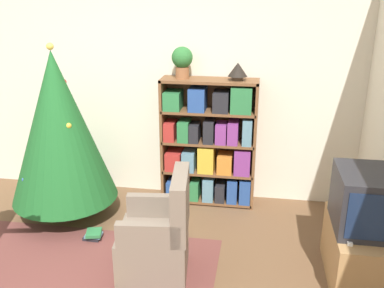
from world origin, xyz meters
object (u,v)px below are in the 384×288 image
bookshelf (210,145)px  table_lamp (238,70)px  potted_plant (182,60)px  television (364,200)px  christmas_tree (59,128)px  armchair (158,240)px

bookshelf → table_lamp: size_ratio=7.04×
potted_plant → table_lamp: potted_plant is taller
television → potted_plant: bearing=144.0°
table_lamp → bookshelf: bearing=-177.4°
bookshelf → potted_plant: (-0.31, 0.01, 0.92)m
television → christmas_tree: bearing=167.3°
table_lamp → potted_plant: bearing=180.0°
armchair → table_lamp: 1.91m
television → table_lamp: (-1.09, 1.21, 0.78)m
bookshelf → armchair: 1.46m
armchair → potted_plant: bearing=175.1°
christmas_tree → armchair: size_ratio=1.98×
christmas_tree → television: bearing=-12.7°
bookshelf → table_lamp: bearing=2.6°
armchair → potted_plant: potted_plant is taller
bookshelf → table_lamp: table_lamp is taller
potted_plant → table_lamp: (0.58, 0.00, -0.09)m
armchair → potted_plant: size_ratio=2.80×
potted_plant → table_lamp: 0.58m
television → christmas_tree: size_ratio=0.31×
television → armchair: size_ratio=0.61×
christmas_tree → armchair: 1.60m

